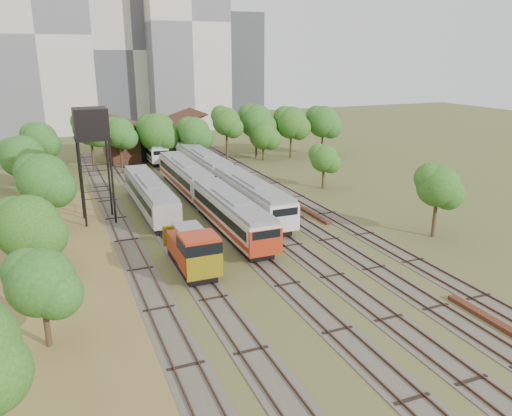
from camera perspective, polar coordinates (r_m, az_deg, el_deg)
name	(u,v)px	position (r m, az deg, el deg)	size (l,w,h in m)	color
ground	(331,298)	(37.42, 8.60, -10.13)	(240.00, 240.00, 0.00)	#475123
dry_grass_patch	(64,295)	(40.00, -21.06, -9.26)	(14.00, 60.00, 0.04)	brown
tracks	(215,206)	(58.40, -4.65, 0.17)	(24.60, 80.00, 0.19)	#4C473D
railcar_red_set	(205,193)	(57.04, -5.82, 1.76)	(3.04, 34.57, 3.76)	black
railcar_green_set	(204,166)	(70.63, -5.92, 4.81)	(3.14, 52.08, 3.89)	black
railcar_rear	(151,149)	(86.95, -11.96, 6.66)	(2.72, 16.08, 3.36)	black
shunter_locomotive	(194,252)	(40.63, -7.14, -4.96)	(2.89, 8.10, 3.78)	black
old_grey_coach	(150,195)	(57.24, -12.05, 1.49)	(2.91, 18.00, 3.60)	black
water_tower	(91,127)	(53.73, -18.34, 8.81)	(3.45, 3.45, 11.91)	black
rail_pile_near	(501,326)	(36.87, 26.23, -12.03)	(0.60, 8.96, 0.30)	#542818
rail_pile_far	(309,213)	(55.99, 6.12, -0.52)	(0.53, 8.42, 0.27)	#542818
maintenance_shed	(154,140)	(88.92, -11.62, 7.66)	(16.45, 11.55, 7.58)	#3D2016
tree_band_left	(27,195)	(50.39, -24.74, 1.38)	(8.16, 55.99, 8.06)	#382616
tree_band_far	(199,128)	(81.41, -6.54, 9.10)	(50.80, 8.82, 9.18)	#382616
tree_band_right	(312,150)	(69.19, 6.40, 6.56)	(5.03, 44.59, 7.14)	#382616
tower_left	(35,35)	(123.27, -23.95, 17.60)	(22.00, 16.00, 42.00)	beige
tower_centre	(127,50)	(129.72, -14.56, 17.05)	(20.00, 18.00, 36.00)	#BCB6AA
tower_right	(183,23)	(124.52, -8.37, 20.18)	(18.00, 16.00, 48.00)	beige
tower_far_right	(237,66)	(147.61, -2.22, 15.95)	(12.00, 12.00, 28.00)	#3A3D41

